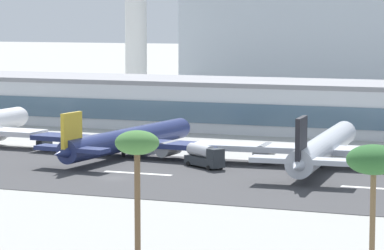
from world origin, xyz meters
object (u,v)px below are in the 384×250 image
(control_tower, at_px, (136,1))
(palm_tree_3, at_px, (374,162))
(terminal_building, at_px, (292,106))
(service_baggage_tug_0, at_px, (44,141))
(airliner_gold_tail_gate_1, at_px, (124,141))
(airliner_black_tail_gate_2, at_px, (322,149))
(service_fuel_truck_1, at_px, (205,156))
(palm_tree_1, at_px, (137,148))

(control_tower, distance_m, palm_tree_3, 197.22)
(terminal_building, bearing_deg, service_baggage_tug_0, -130.57)
(airliner_gold_tail_gate_1, distance_m, airliner_black_tail_gate_2, 36.91)
(control_tower, relative_size, palm_tree_3, 3.68)
(control_tower, relative_size, airliner_gold_tail_gate_1, 1.03)
(control_tower, bearing_deg, terminal_building, -39.00)
(airliner_gold_tail_gate_1, bearing_deg, terminal_building, -12.39)
(control_tower, bearing_deg, airliner_gold_tail_gate_1, -66.51)
(service_fuel_truck_1, height_order, palm_tree_3, palm_tree_3)
(terminal_building, distance_m, service_baggage_tug_0, 58.59)
(service_fuel_truck_1, xyz_separation_m, palm_tree_3, (40.49, -59.03, 9.26))
(palm_tree_1, height_order, palm_tree_3, palm_tree_1)
(airliner_gold_tail_gate_1, bearing_deg, service_fuel_truck_1, -104.54)
(airliner_gold_tail_gate_1, bearing_deg, palm_tree_3, -132.64)
(terminal_building, height_order, service_baggage_tug_0, terminal_building)
(airliner_black_tail_gate_2, height_order, service_fuel_truck_1, airliner_black_tail_gate_2)
(service_fuel_truck_1, distance_m, palm_tree_3, 72.18)
(service_fuel_truck_1, bearing_deg, terminal_building, 125.34)
(terminal_building, xyz_separation_m, airliner_black_tail_gate_2, (20.02, -51.68, -2.25))
(terminal_building, height_order, airliner_gold_tail_gate_1, terminal_building)
(terminal_building, height_order, control_tower, control_tower)
(airliner_black_tail_gate_2, xyz_separation_m, service_baggage_tug_0, (-58.01, 7.31, -2.30))
(airliner_gold_tail_gate_1, bearing_deg, service_baggage_tug_0, 75.39)
(service_baggage_tug_0, height_order, service_fuel_truck_1, service_fuel_truck_1)
(service_baggage_tug_0, bearing_deg, control_tower, -156.12)
(airliner_gold_tail_gate_1, relative_size, service_baggage_tug_0, 13.53)
(airliner_black_tail_gate_2, distance_m, palm_tree_3, 70.11)
(service_baggage_tug_0, height_order, palm_tree_3, palm_tree_3)
(airliner_black_tail_gate_2, height_order, service_baggage_tug_0, airliner_black_tail_gate_2)
(control_tower, distance_m, service_baggage_tug_0, 100.78)
(airliner_black_tail_gate_2, bearing_deg, service_fuel_truck_1, 106.82)
(palm_tree_3, bearing_deg, service_baggage_tug_0, 137.39)
(airliner_gold_tail_gate_1, distance_m, palm_tree_3, 88.51)
(palm_tree_1, bearing_deg, service_fuel_truck_1, 104.67)
(service_fuel_truck_1, distance_m, palm_tree_1, 66.75)
(airliner_black_tail_gate_2, relative_size, service_baggage_tug_0, 14.67)
(control_tower, distance_m, palm_tree_1, 190.17)
(terminal_building, xyz_separation_m, control_tower, (-61.02, 49.41, 24.29))
(airliner_black_tail_gate_2, xyz_separation_m, palm_tree_1, (-1.96, -70.95, 8.81))
(airliner_black_tail_gate_2, bearing_deg, palm_tree_3, -165.81)
(service_baggage_tug_0, xyz_separation_m, palm_tree_3, (79.84, -73.46, 10.24))
(control_tower, relative_size, service_fuel_truck_1, 5.64)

